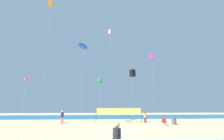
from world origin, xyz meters
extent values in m
plane|color=#D1BC89|center=(0.00, 0.00, 0.00)|extent=(120.00, 120.00, 0.00)
cube|color=#1E6B99|center=(0.00, 28.14, 0.00)|extent=(120.00, 20.00, 0.01)
cylinder|color=#2D2D33|center=(-1.06, -9.61, 1.04)|extent=(0.37, 0.37, 0.61)
sphere|color=beige|center=(-1.06, -9.61, 1.48)|extent=(0.27, 0.27, 0.27)
cube|color=#7A3872|center=(5.67, 9.60, 0.38)|extent=(0.36, 0.22, 0.76)
cylinder|color=gold|center=(5.67, 9.60, 1.07)|extent=(0.38, 0.38, 0.62)
sphere|color=brown|center=(5.67, 9.60, 1.52)|extent=(0.28, 0.28, 0.28)
cube|color=#EA7260|center=(-7.10, 10.16, 0.41)|extent=(0.39, 0.24, 0.82)
cylinder|color=navy|center=(-7.10, 10.16, 1.16)|extent=(0.41, 0.41, 0.68)
sphere|color=beige|center=(-7.10, 10.16, 1.65)|extent=(0.30, 0.30, 0.30)
cube|color=red|center=(6.97, 4.99, 0.32)|extent=(0.52, 0.48, 0.03)
cube|color=red|center=(6.97, 5.28, 0.60)|extent=(0.52, 0.23, 0.57)
cylinder|color=silver|center=(6.97, 4.85, 0.16)|extent=(0.03, 0.03, 0.32)
cylinder|color=silver|center=(6.97, 5.13, 0.16)|extent=(0.03, 0.03, 0.32)
cylinder|color=#595960|center=(8.62, 5.93, 0.44)|extent=(0.62, 0.62, 0.88)
cylinder|color=#4C4C51|center=(-1.96, 9.68, 1.20)|extent=(0.08, 0.08, 2.40)
cylinder|color=#4C4C51|center=(5.06, 9.59, 1.20)|extent=(0.08, 0.08, 2.40)
cube|color=#EAE566|center=(1.55, 9.64, 1.73)|extent=(7.02, 0.10, 0.90)
cube|color=white|center=(6.15, 4.91, 0.13)|extent=(0.33, 0.16, 0.26)
cylinder|color=silver|center=(-11.43, 6.08, 3.00)|extent=(0.01, 0.01, 6.00)
cone|color=pink|center=(-11.43, 6.08, 6.00)|extent=(0.66, 1.13, 1.06)
cylinder|color=silver|center=(9.81, 17.35, 6.50)|extent=(0.01, 0.01, 12.99)
cube|color=#D833A5|center=(9.81, 17.35, 12.99)|extent=(0.87, 0.87, 1.08)
cylinder|color=silver|center=(3.52, 8.15, 3.73)|extent=(0.01, 0.01, 7.46)
cube|color=black|center=(3.52, 8.15, 7.46)|extent=(0.91, 0.91, 1.06)
cylinder|color=silver|center=(-4.41, 10.07, 6.17)|extent=(0.01, 0.01, 12.34)
ellipsoid|color=blue|center=(-4.41, 10.07, 12.34)|extent=(2.05, 2.60, 1.01)
cube|color=orange|center=(-4.41, 10.07, 12.71)|extent=(0.49, 0.06, 0.62)
cylinder|color=silver|center=(-4.58, 19.31, 10.78)|extent=(0.01, 0.01, 21.56)
pyramid|color=green|center=(-4.59, 19.29, 21.61)|extent=(0.60, 0.60, 0.30)
cylinder|color=silver|center=(0.80, 17.23, 9.16)|extent=(0.01, 0.01, 18.31)
cube|color=pink|center=(0.80, 17.23, 18.31)|extent=(0.84, 0.84, 0.96)
cylinder|color=silver|center=(-10.76, 12.09, 10.53)|extent=(0.01, 0.01, 21.07)
cube|color=orange|center=(-10.76, 12.09, 21.07)|extent=(0.80, 0.80, 1.13)
cylinder|color=silver|center=(-1.47, 9.87, 3.29)|extent=(0.01, 0.01, 6.58)
cylinder|color=green|center=(-1.47, 9.87, 6.58)|extent=(0.92, 1.63, 0.56)
sphere|color=green|center=(-1.47, 9.87, 6.20)|extent=(0.33, 0.33, 0.33)
camera|label=1|loc=(-2.02, -17.75, 2.25)|focal=27.86mm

